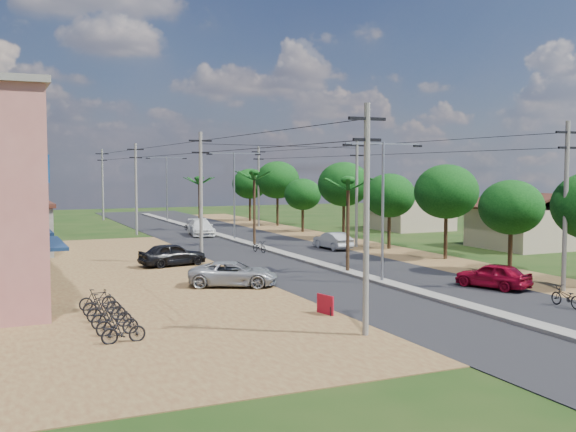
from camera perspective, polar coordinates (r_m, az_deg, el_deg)
name	(u,v)px	position (r m, az deg, el deg)	size (l,w,h in m)	color
ground	(382,284)	(38.71, 7.96, -5.69)	(160.00, 160.00, 0.00)	black
road	(278,253)	(51.90, -0.86, -3.16)	(12.00, 110.00, 0.04)	black
median	(263,248)	(54.64, -2.10, -2.73)	(1.00, 90.00, 0.18)	#605E56
dirt_lot_west	(89,280)	(41.19, -16.46, -5.20)	(18.00, 46.00, 0.04)	brown
dirt_shoulder_east	(373,248)	(55.77, 7.20, -2.70)	(5.00, 90.00, 0.03)	brown
house_east_near	(526,219)	(58.57, 19.47, -0.24)	(7.60, 7.50, 4.60)	tan
house_east_far	(410,207)	(73.21, 10.31, 0.73)	(7.60, 7.50, 4.60)	tan
tree_east_b	(511,207)	(43.88, 18.37, 0.69)	(4.00, 4.00, 5.83)	black
tree_east_c	(446,192)	(49.48, 13.26, 2.01)	(4.60, 4.60, 6.83)	black
tree_east_d	(389,196)	(55.06, 8.58, 1.72)	(4.20, 4.20, 6.13)	black
tree_east_e	(344,184)	(62.02, 4.76, 2.69)	(4.80, 4.80, 7.14)	black
tree_east_f	(303,194)	(69.00, 1.26, 1.84)	(3.80, 3.80, 5.52)	black
tree_east_g	(277,180)	(76.50, -0.90, 3.07)	(5.00, 5.00, 7.38)	black
tree_east_h	(250,184)	(83.82, -3.24, 2.73)	(4.40, 4.40, 6.52)	black
palm_median_near	(348,184)	(41.62, 5.11, 2.67)	(2.00, 2.00, 6.15)	black
palm_median_mid	(254,176)	(56.13, -2.88, 3.40)	(2.00, 2.00, 6.55)	black
palm_median_far	(199,181)	(71.29, -7.53, 2.98)	(2.00, 2.00, 5.85)	black
streetlight_near	(383,199)	(38.20, 8.03, 1.41)	(5.10, 0.18, 8.00)	gray
streetlight_mid	(234,188)	(60.84, -4.58, 2.38)	(5.10, 0.18, 8.00)	gray
streetlight_far	(167,183)	(84.81, -10.23, 2.79)	(5.10, 0.18, 8.00)	gray
utility_pole_w_a	(366,214)	(26.04, 6.65, 0.16)	(1.60, 0.24, 9.00)	#605E56
utility_pole_w_b	(201,194)	(46.31, -7.38, 1.83)	(1.60, 0.24, 9.00)	#605E56
utility_pole_w_c	(136,187)	(67.67, -12.74, 2.44)	(1.60, 0.24, 9.00)	#605E56
utility_pole_w_d	(103,183)	(88.35, -15.42, 2.73)	(1.60, 0.24, 9.00)	#605E56
utility_pole_e_a	(566,202)	(38.31, 22.45, 1.11)	(1.60, 0.24, 9.00)	#605E56
utility_pole_e_b	(357,190)	(55.77, 5.83, 2.20)	(1.60, 0.24, 9.00)	#605E56
utility_pole_e_c	(259,184)	(75.64, -2.50, 2.69)	(1.60, 0.24, 9.00)	#605E56
car_red_near	(493,276)	(38.24, 16.96, -4.89)	(1.64, 4.08, 1.39)	maroon
car_silver_mid	(333,241)	(54.35, 3.82, -2.13)	(1.46, 4.18, 1.38)	gray
car_white_far	(201,228)	(65.79, -7.38, -1.02)	(2.16, 5.31, 1.54)	silver
car_parked_silver	(234,274)	(37.37, -4.64, -4.95)	(2.26, 4.91, 1.36)	gray
car_parked_dark	(172,255)	(45.64, -9.76, -3.26)	(1.80, 4.48, 1.53)	black
moto_rider_east	(566,298)	(34.23, 22.47, -6.40)	(0.64, 1.85, 0.97)	black
moto_rider_west_a	(259,247)	(52.18, -2.45, -2.63)	(0.61, 1.76, 0.93)	black
moto_rider_west_b	(188,226)	(71.25, -8.44, -0.89)	(0.44, 1.57, 0.95)	black
roadside_sign	(325,305)	(30.23, 3.17, -7.53)	(0.32, 1.08, 0.91)	maroon
parked_scooter_row	(109,313)	(29.19, -14.91, -7.97)	(1.68, 7.04, 1.00)	black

